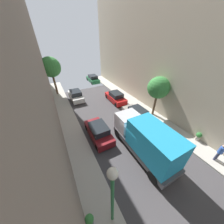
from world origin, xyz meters
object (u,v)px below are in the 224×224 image
(parked_car_left_2, at_px, (99,132))
(parked_car_right_2, at_px, (137,114))
(parked_car_right_4, at_px, (93,79))
(lamp_post, at_px, (112,192))
(parked_car_right_3, at_px, (116,97))
(street_tree_2, at_px, (51,67))
(parked_car_left_3, at_px, (76,95))
(potted_plant_1, at_px, (89,220))
(street_tree_1, at_px, (158,88))
(pedestrian, at_px, (220,152))
(potted_plant_2, at_px, (198,136))
(delivery_truck, at_px, (146,139))

(parked_car_left_2, bearing_deg, parked_car_right_2, 7.02)
(parked_car_right_4, height_order, lamp_post, lamp_post)
(parked_car_right_3, bearing_deg, street_tree_2, 137.82)
(parked_car_left_2, xyz_separation_m, parked_car_left_3, (0.00, 9.63, 0.00))
(street_tree_2, distance_m, lamp_post, 19.74)
(lamp_post, bearing_deg, potted_plant_1, 160.76)
(street_tree_1, bearing_deg, pedestrian, -91.80)
(parked_car_right_4, height_order, street_tree_2, street_tree_2)
(parked_car_right_4, xyz_separation_m, street_tree_1, (2.48, -15.91, 3.09))
(potted_plant_1, bearing_deg, pedestrian, -5.77)
(parked_car_left_2, xyz_separation_m, parked_car_right_3, (5.40, 6.02, 0.00))
(lamp_post, bearing_deg, potted_plant_2, 7.66)
(parked_car_right_3, xyz_separation_m, delivery_truck, (-2.70, -9.79, 1.07))
(street_tree_2, distance_m, potted_plant_1, 19.71)
(parked_car_left_2, distance_m, parked_car_right_3, 8.09)
(parked_car_left_2, relative_size, parked_car_right_3, 1.00)
(delivery_truck, bearing_deg, potted_plant_1, -157.99)
(pedestrian, distance_m, potted_plant_1, 10.80)
(potted_plant_1, xyz_separation_m, lamp_post, (1.19, -0.42, 2.86))
(parked_car_left_3, bearing_deg, delivery_truck, -78.61)
(potted_plant_1, relative_size, potted_plant_2, 0.93)
(parked_car_right_3, distance_m, potted_plant_1, 14.81)
(parked_car_right_3, xyz_separation_m, potted_plant_1, (-8.49, -12.14, -0.11))
(parked_car_left_3, height_order, lamp_post, lamp_post)
(parked_car_right_4, bearing_deg, lamp_post, -107.72)
(parked_car_right_3, distance_m, lamp_post, 14.78)
(parked_car_right_4, bearing_deg, delivery_truck, -97.66)
(parked_car_left_3, distance_m, potted_plant_1, 16.05)
(street_tree_1, bearing_deg, parked_car_left_3, 130.49)
(parked_car_right_4, relative_size, street_tree_1, 0.85)
(parked_car_left_3, relative_size, street_tree_1, 0.85)
(parked_car_right_3, bearing_deg, parked_car_left_2, -131.88)
(parked_car_left_2, distance_m, lamp_post, 7.34)
(potted_plant_2, bearing_deg, street_tree_1, 96.24)
(parked_car_right_3, bearing_deg, delivery_truck, -105.41)
(pedestrian, bearing_deg, potted_plant_2, 67.75)
(street_tree_1, relative_size, street_tree_2, 0.81)
(potted_plant_2, height_order, lamp_post, lamp_post)
(parked_car_left_3, bearing_deg, parked_car_right_2, -58.94)
(delivery_truck, distance_m, potted_plant_1, 6.36)
(parked_car_right_2, distance_m, delivery_truck, 5.30)
(parked_car_left_3, distance_m, parked_car_right_4, 8.59)
(parked_car_right_2, relative_size, potted_plant_2, 4.70)
(parked_car_right_3, height_order, pedestrian, pedestrian)
(parked_car_right_4, xyz_separation_m, street_tree_2, (-7.88, -3.15, 3.93))
(street_tree_1, distance_m, potted_plant_1, 13.16)
(parked_car_right_3, distance_m, street_tree_1, 6.88)
(parked_car_right_2, bearing_deg, parked_car_right_3, 90.00)
(potted_plant_1, xyz_separation_m, potted_plant_2, (11.58, 0.98, 0.06))
(potted_plant_1, bearing_deg, street_tree_2, 88.18)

